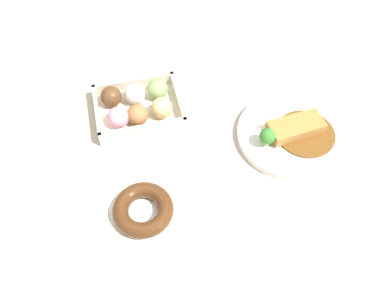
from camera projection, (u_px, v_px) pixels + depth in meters
ground_plane at (235, 145)px, 0.93m from camera, size 1.60×1.60×0.00m
curry_plate at (291, 134)px, 0.93m from camera, size 0.24×0.24×0.07m
donut_box at (138, 106)px, 0.97m from camera, size 0.20×0.15×0.06m
chocolate_ring_donut at (143, 210)px, 0.82m from camera, size 0.14×0.14×0.03m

